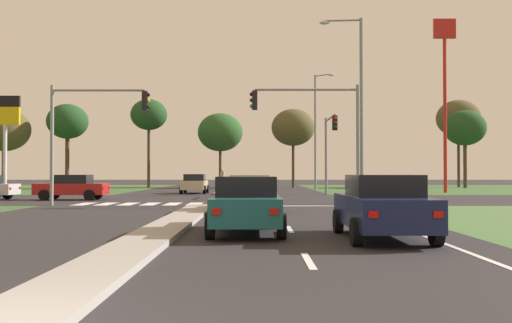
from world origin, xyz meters
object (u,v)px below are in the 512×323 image
at_px(car_navy_third, 384,206).
at_px(car_teal_fourth, 249,204).
at_px(traffic_signal_near_left, 89,123).
at_px(treeline_third, 151,115).
at_px(car_black_second, 252,193).
at_px(treeline_seventh, 467,128).
at_px(traffic_signal_near_right, 321,122).
at_px(treeline_second, 70,122).
at_px(treeline_fifth, 295,128).
at_px(pedestrian_at_median, 224,178).
at_px(street_lamp_second, 360,100).
at_px(treeline_fourth, 222,132).
at_px(fastfood_pole_sign, 447,69).
at_px(car_beige_sixth, 197,184).
at_px(fuel_price_totem, 7,123).
at_px(treeline_sixth, 461,119).
at_px(street_lamp_third, 319,127).
at_px(car_red_near, 74,187).
at_px(treeline_near, 7,130).

xyz_separation_m(car_navy_third, car_teal_fourth, (-3.35, 1.34, -0.02)).
height_order(traffic_signal_near_left, treeline_third, treeline_third).
distance_m(car_black_second, treeline_seventh, 45.00).
relative_size(car_navy_third, traffic_signal_near_right, 0.75).
xyz_separation_m(treeline_second, treeline_fifth, (23.92, 2.99, -0.36)).
xyz_separation_m(pedestrian_at_median, treeline_second, (-17.25, 16.38, 5.74)).
relative_size(pedestrian_at_median, treeline_fifth, 0.21).
relative_size(street_lamp_second, treeline_fourth, 1.18).
height_order(car_navy_third, fastfood_pole_sign, fastfood_pole_sign).
height_order(car_beige_sixth, fuel_price_totem, fuel_price_totem).
xyz_separation_m(traffic_signal_near_right, pedestrian_at_median, (-5.70, 15.87, -2.95)).
height_order(car_black_second, fuel_price_totem, fuel_price_totem).
bearing_deg(car_navy_third, treeline_sixth, 68.97).
relative_size(car_navy_third, street_lamp_second, 0.46).
height_order(car_black_second, street_lamp_third, street_lamp_third).
height_order(car_navy_third, treeline_fifth, treeline_fifth).
bearing_deg(treeline_second, fuel_price_totem, -80.49).
height_order(treeline_third, treeline_seventh, treeline_third).
height_order(car_black_second, treeline_third, treeline_third).
bearing_deg(treeline_third, treeline_seventh, 1.36).
relative_size(car_red_near, traffic_signal_near_right, 0.70).
distance_m(street_lamp_second, treeline_fifth, 33.19).
bearing_deg(traffic_signal_near_right, treeline_sixth, 61.84).
bearing_deg(fastfood_pole_sign, treeline_fifth, 124.56).
bearing_deg(street_lamp_second, treeline_second, 129.96).
bearing_deg(street_lamp_second, fuel_price_totem, 165.84).
bearing_deg(traffic_signal_near_left, car_navy_third, -51.74).
bearing_deg(street_lamp_third, car_beige_sixth, -139.24).
height_order(fuel_price_totem, treeline_near, treeline_near).
relative_size(traffic_signal_near_left, treeline_sixth, 0.60).
xyz_separation_m(traffic_signal_near_right, fastfood_pole_sign, (12.35, 18.72, 6.00)).
bearing_deg(car_red_near, car_black_second, -135.23).
xyz_separation_m(car_beige_sixth, street_lamp_second, (10.29, -14.97, 4.71)).
relative_size(car_black_second, treeline_fourth, 0.52).
bearing_deg(traffic_signal_near_left, pedestrian_at_median, 69.86).
bearing_deg(treeline_near, car_black_second, -54.49).
height_order(street_lamp_third, fastfood_pole_sign, fastfood_pole_sign).
relative_size(pedestrian_at_median, fuel_price_totem, 0.28).
relative_size(treeline_near, treeline_sixth, 0.85).
height_order(fuel_price_totem, treeline_fifth, treeline_fifth).
relative_size(street_lamp_second, treeline_near, 1.18).
xyz_separation_m(car_beige_sixth, street_lamp_third, (10.58, 9.12, 5.22)).
xyz_separation_m(street_lamp_third, fuel_price_totem, (-21.40, -18.77, -1.28)).
distance_m(traffic_signal_near_right, fuel_price_totem, 20.20).
relative_size(car_beige_sixth, fastfood_pole_sign, 0.29).
relative_size(traffic_signal_near_right, treeline_fourth, 0.72).
bearing_deg(treeline_third, treeline_fourth, 30.33).
bearing_deg(traffic_signal_near_right, street_lamp_second, 41.98).
height_order(traffic_signal_near_left, treeline_second, treeline_second).
xyz_separation_m(street_lamp_second, treeline_fifth, (-1.35, 33.14, 1.12)).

